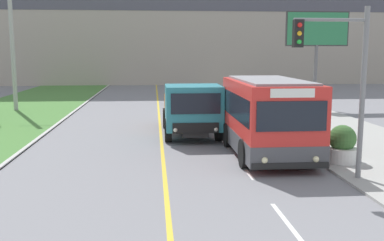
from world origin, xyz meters
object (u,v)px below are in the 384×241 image
(dump_truck, at_px, (192,110))
(traffic_light_mast, at_px, (342,71))
(city_bus, at_px, (268,118))
(car_distant, at_px, (211,95))
(planter_round_second, at_px, (301,126))
(billboard_large, at_px, (317,34))
(utility_pole_far, at_px, (11,26))
(planter_round_near, at_px, (342,146))

(dump_truck, height_order, traffic_light_mast, traffic_light_mast)
(dump_truck, bearing_deg, traffic_light_mast, -62.97)
(city_bus, height_order, car_distant, city_bus)
(dump_truck, bearing_deg, car_distant, 79.16)
(planter_round_second, bearing_deg, billboard_large, 67.34)
(city_bus, relative_size, traffic_light_mast, 1.12)
(dump_truck, xyz_separation_m, planter_round_second, (4.77, -1.32, -0.60))
(utility_pole_far, bearing_deg, traffic_light_mast, -50.54)
(billboard_large, bearing_deg, utility_pole_far, 178.25)
(dump_truck, xyz_separation_m, billboard_large, (9.48, 9.96, 3.92))
(traffic_light_mast, bearing_deg, city_bus, 111.24)
(city_bus, relative_size, billboard_large, 0.88)
(city_bus, distance_m, dump_truck, 4.87)
(utility_pole_far, bearing_deg, car_distant, 12.53)
(planter_round_near, distance_m, planter_round_second, 4.17)
(planter_round_second, bearing_deg, city_bus, -128.37)
(planter_round_near, bearing_deg, dump_truck, 131.60)
(car_distant, bearing_deg, utility_pole_far, -167.47)
(billboard_large, bearing_deg, city_bus, -116.22)
(car_distant, height_order, billboard_large, billboard_large)
(traffic_light_mast, bearing_deg, planter_round_second, 81.50)
(city_bus, distance_m, utility_pole_far, 20.49)
(billboard_large, height_order, planter_round_second, billboard_large)
(utility_pole_far, height_order, traffic_light_mast, utility_pole_far)
(traffic_light_mast, xyz_separation_m, billboard_large, (5.64, 17.50, 1.79))
(car_distant, distance_m, planter_round_second, 15.11)
(traffic_light_mast, bearing_deg, planter_round_near, 63.10)
(city_bus, bearing_deg, planter_round_second, 51.63)
(city_bus, xyz_separation_m, planter_round_near, (2.35, -1.34, -0.84))
(dump_truck, xyz_separation_m, planter_round_near, (4.88, -5.50, -0.60))
(planter_round_second, bearing_deg, dump_truck, 164.50)
(utility_pole_far, height_order, planter_round_second, utility_pole_far)
(car_distant, relative_size, billboard_large, 0.64)
(billboard_large, bearing_deg, car_distant, 151.90)
(utility_pole_far, relative_size, planter_round_near, 8.48)
(dump_truck, height_order, planter_round_second, dump_truck)
(billboard_large, bearing_deg, planter_round_near, -106.59)
(planter_round_near, bearing_deg, car_distant, 96.77)
(dump_truck, distance_m, planter_round_second, 4.99)
(city_bus, xyz_separation_m, dump_truck, (-2.53, 4.15, -0.23))
(billboard_large, xyz_separation_m, planter_round_near, (-4.60, -15.46, -4.52))
(car_distant, xyz_separation_m, planter_round_second, (2.16, -14.95, -0.03))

